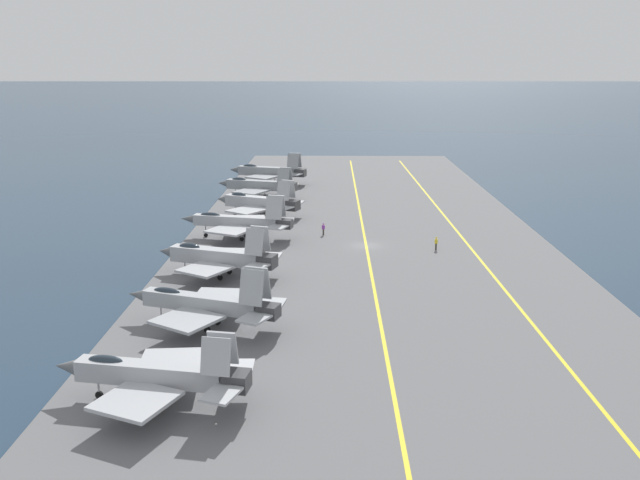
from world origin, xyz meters
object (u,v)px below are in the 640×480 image
parked_jet_second (205,303)px  crew_yellow_vest (436,243)px  parked_jet_third (218,257)px  crew_purple_vest (323,229)px  parked_jet_fifth (258,202)px  parked_jet_sixth (258,185)px  parked_jet_fourth (239,221)px  parked_jet_nearest (155,374)px  parked_jet_seventh (269,171)px

parked_jet_second → crew_yellow_vest: size_ratio=8.80×
parked_jet_third → crew_purple_vest: parked_jet_third is taller
crew_purple_vest → parked_jet_third: bearing=149.0°
parked_jet_fifth → parked_jet_sixth: bearing=6.1°
parked_jet_fourth → parked_jet_fifth: parked_jet_fourth is taller
parked_jet_third → parked_jet_sixth: bearing=0.4°
crew_purple_vest → crew_yellow_vest: bearing=-117.5°
parked_jet_nearest → parked_jet_seventh: parked_jet_seventh is taller
parked_jet_seventh → parked_jet_fifth: bearing=-177.9°
parked_jet_nearest → parked_jet_seventh: bearing=0.2°
parked_jet_fifth → parked_jet_seventh: 31.49m
parked_jet_sixth → parked_jet_fifth: bearing=-173.9°
parked_jet_sixth → crew_purple_vest: size_ratio=8.73×
parked_jet_second → parked_jet_fourth: bearing=2.3°
parked_jet_fourth → crew_purple_vest: parked_jet_fourth is taller
parked_jet_sixth → parked_jet_seventh: size_ratio=0.92×
parked_jet_second → parked_jet_sixth: (65.01, 1.80, 0.06)m
parked_jet_second → crew_purple_vest: (37.07, -10.92, -1.55)m
parked_jet_fourth → parked_jet_nearest: bearing=-179.6°
parked_jet_fourth → parked_jet_fifth: (15.10, -1.22, -0.22)m
parked_jet_third → parked_jet_nearest: bearing=-179.2°
parked_jet_nearest → parked_jet_third: 31.63m
parked_jet_nearest → parked_jet_seventh: size_ratio=0.90×
parked_jet_second → parked_jet_fifth: bearing=0.2°
parked_jet_fourth → parked_jet_sixth: size_ratio=1.08×
parked_jet_nearest → crew_purple_vest: bearing=-12.9°
parked_jet_third → parked_jet_fifth: 33.20m
parked_jet_third → parked_jet_sixth: parked_jet_third is taller
parked_jet_second → parked_jet_fifth: parked_jet_second is taller
parked_jet_third → parked_jet_fifth: parked_jet_third is taller
crew_purple_vest → parked_jet_sixth: bearing=24.5°
parked_jet_fourth → crew_purple_vest: 12.66m
parked_jet_second → parked_jet_fourth: parked_jet_fourth is taller
crew_purple_vest → parked_jet_fourth: bearing=101.9°
parked_jet_fourth → parked_jet_seventh: bearing=-0.1°
parked_jet_nearest → parked_jet_fourth: bearing=0.4°
parked_jet_third → crew_yellow_vest: bearing=-65.9°
parked_jet_fifth → crew_purple_vest: 16.76m
parked_jet_seventh → parked_jet_second: bearing=-179.1°
parked_jet_second → parked_jet_third: size_ratio=1.04×
parked_jet_third → parked_jet_seventh: 64.64m
parked_jet_nearest → parked_jet_fourth: size_ratio=0.91×
parked_jet_sixth → crew_yellow_vest: parked_jet_sixth is taller
parked_jet_nearest → parked_jet_second: bearing=-3.8°
parked_jet_fourth → parked_jet_third: bearing=179.7°
parked_jet_third → parked_jet_fifth: size_ratio=1.01×
parked_jet_third → parked_jet_fourth: (18.07, -0.11, 0.14)m
parked_jet_second → parked_jet_fifth: (49.58, 0.14, -0.12)m
parked_jet_seventh → parked_jet_sixth: bearing=178.2°
parked_jet_second → parked_jet_sixth: parked_jet_second is taller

